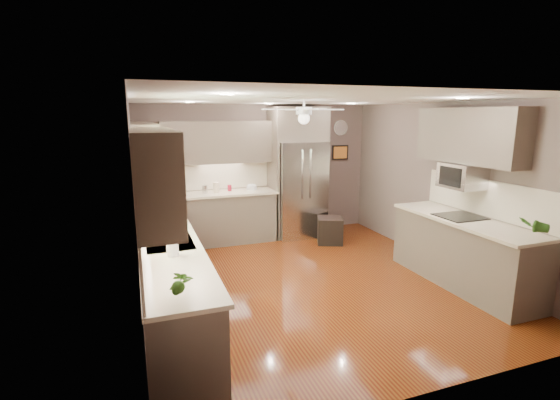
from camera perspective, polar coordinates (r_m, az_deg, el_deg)
floor at (r=5.87m, az=4.27°, el=-11.29°), size 5.00×5.00×0.00m
ceiling at (r=5.40m, az=4.69°, el=13.89°), size 5.00×5.00×0.00m
wall_back at (r=7.82m, az=-3.10°, el=4.11°), size 4.50×0.00×4.50m
wall_front at (r=3.46m, az=21.89°, el=-6.87°), size 4.50×0.00×4.50m
wall_left at (r=5.03m, az=-19.61°, el=-0.97°), size 0.00×5.00×5.00m
wall_right at (r=6.74m, az=22.21°, el=1.98°), size 0.00×5.00×5.00m
canister_b at (r=7.30m, az=-10.53°, el=1.47°), size 0.10×0.10×0.15m
canister_c at (r=7.35m, az=-8.95°, el=1.75°), size 0.15×0.15×0.19m
canister_d at (r=7.45m, az=-7.11°, el=1.71°), size 0.08×0.08×0.11m
soap_bottle at (r=5.02m, az=-17.25°, el=-3.46°), size 0.09×0.10×0.17m
potted_plant_left at (r=3.14m, az=-13.57°, el=-11.20°), size 0.19×0.16×0.31m
potted_plant_right at (r=5.35m, az=32.04°, el=-3.04°), size 0.21×0.19×0.32m
bowl at (r=7.51m, az=-3.97°, el=1.57°), size 0.22×0.22×0.05m
left_run at (r=5.39m, az=-15.89°, el=-8.36°), size 0.65×4.70×1.45m
back_run at (r=7.50m, az=-7.69°, el=-2.27°), size 1.85×0.65×1.45m
uppers at (r=5.83m, az=-5.05°, el=7.56°), size 4.50×4.70×0.95m
window at (r=4.48m, az=-19.42°, el=1.45°), size 0.05×1.12×0.92m
sink at (r=4.64m, az=-15.29°, el=-6.13°), size 0.50×0.70×0.32m
refrigerator at (r=7.74m, az=2.62°, el=3.58°), size 1.06×0.75×2.45m
right_run at (r=6.13m, az=24.38°, el=-6.51°), size 0.70×2.20×1.45m
microwave at (r=6.15m, az=24.22°, el=3.11°), size 0.43×0.55×0.34m
ceiling_fan at (r=5.67m, az=3.38°, el=12.12°), size 1.18×1.18×0.32m
recessed_lights at (r=5.75m, az=2.62°, el=13.74°), size 2.84×3.14×0.01m
wall_clock at (r=8.41m, az=8.54°, el=10.03°), size 0.30×0.03×0.30m
framed_print at (r=8.43m, az=8.45°, el=6.63°), size 0.36×0.03×0.30m
stool at (r=7.49m, az=7.04°, el=-4.23°), size 0.58×0.58×0.50m
paper_towel at (r=4.15m, az=-14.93°, el=-5.76°), size 0.12×0.12×0.30m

